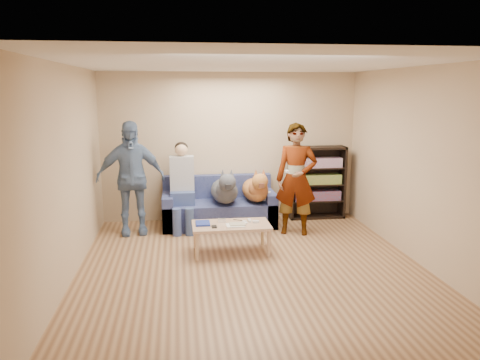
{
  "coord_description": "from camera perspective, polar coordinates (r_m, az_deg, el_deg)",
  "views": [
    {
      "loc": [
        -0.93,
        -5.69,
        2.3
      ],
      "look_at": [
        0.0,
        1.2,
        0.95
      ],
      "focal_mm": 35.0,
      "sensor_mm": 36.0,
      "label": 1
    }
  ],
  "objects": [
    {
      "name": "headphone_cup_a",
      "position": [
        6.67,
        0.64,
        -5.29
      ],
      "size": [
        0.07,
        0.07,
        0.02
      ],
      "primitive_type": "cylinder",
      "color": "white",
      "rests_on": "coffee_table"
    },
    {
      "name": "ceiling",
      "position": [
        5.77,
        1.64,
        13.98
      ],
      "size": [
        5.0,
        5.0,
        0.0
      ],
      "primitive_type": "plane",
      "rotation": [
        3.14,
        0.0,
        0.0
      ],
      "color": "white",
      "rests_on": "ground"
    },
    {
      "name": "headphone_cup_b",
      "position": [
        6.75,
        0.54,
        -5.1
      ],
      "size": [
        0.07,
        0.07,
        0.02
      ],
      "primitive_type": "cylinder",
      "color": "silver",
      "rests_on": "coffee_table"
    },
    {
      "name": "wall_right",
      "position": [
        6.59,
        21.27,
        1.52
      ],
      "size": [
        0.0,
        5.0,
        5.0
      ],
      "primitive_type": "plane",
      "rotation": [
        1.57,
        0.0,
        -1.57
      ],
      "color": "tan",
      "rests_on": "ground"
    },
    {
      "name": "person_standing_right",
      "position": [
        7.5,
        6.87,
        0.1
      ],
      "size": [
        0.75,
        0.61,
        1.79
      ],
      "primitive_type": "imported",
      "rotation": [
        0.0,
        0.0,
        -0.31
      ],
      "color": "gray",
      "rests_on": "ground"
    },
    {
      "name": "dog_tan",
      "position": [
        7.91,
        1.97,
        -1.08
      ],
      "size": [
        0.43,
        1.17,
        0.62
      ],
      "color": "#AE7535",
      "rests_on": "sofa"
    },
    {
      "name": "camera_silver",
      "position": [
        6.76,
        -2.23,
        -4.93
      ],
      "size": [
        0.11,
        0.06,
        0.05
      ],
      "primitive_type": "cube",
      "color": "silver",
      "rests_on": "coffee_table"
    },
    {
      "name": "bookshelf",
      "position": [
        8.55,
        9.33,
        -0.09
      ],
      "size": [
        1.0,
        0.34,
        1.3
      ],
      "color": "black",
      "rests_on": "ground"
    },
    {
      "name": "wall_front",
      "position": [
        3.47,
        8.23,
        -5.86
      ],
      "size": [
        4.5,
        0.0,
        4.5
      ],
      "primitive_type": "plane",
      "rotation": [
        -1.57,
        0.0,
        0.0
      ],
      "color": "tan",
      "rests_on": "ground"
    },
    {
      "name": "controller_a",
      "position": [
        6.79,
        1.16,
        -4.94
      ],
      "size": [
        0.04,
        0.13,
        0.03
      ],
      "primitive_type": "cube",
      "color": "silver",
      "rests_on": "coffee_table"
    },
    {
      "name": "pen_black",
      "position": [
        6.85,
        -0.27,
        -4.9
      ],
      "size": [
        0.13,
        0.08,
        0.01
      ],
      "primitive_type": "cylinder",
      "rotation": [
        0.0,
        1.57,
        -0.52
      ],
      "color": "black",
      "rests_on": "coffee_table"
    },
    {
      "name": "pen_orange",
      "position": [
        6.51,
        -1.11,
        -5.75
      ],
      "size": [
        0.13,
        0.06,
        0.01
      ],
      "primitive_type": "cylinder",
      "rotation": [
        0.0,
        1.57,
        0.35
      ],
      "color": "orange",
      "rests_on": "coffee_table"
    },
    {
      "name": "person_seated",
      "position": [
        7.81,
        -7.07,
        -0.37
      ],
      "size": [
        0.4,
        0.73,
        1.47
      ],
      "color": "#3A4C81",
      "rests_on": "sofa"
    },
    {
      "name": "controller_b",
      "position": [
        6.73,
        1.94,
        -5.1
      ],
      "size": [
        0.09,
        0.06,
        0.03
      ],
      "primitive_type": "cube",
      "color": "silver",
      "rests_on": "coffee_table"
    },
    {
      "name": "ground",
      "position": [
        6.2,
        1.5,
        -10.77
      ],
      "size": [
        5.0,
        5.0,
        0.0
      ],
      "primitive_type": "plane",
      "color": "brown",
      "rests_on": "ground"
    },
    {
      "name": "dog_gray",
      "position": [
        7.78,
        -1.86,
        -1.21
      ],
      "size": [
        0.45,
        1.27,
        0.65
      ],
      "color": "#474B50",
      "rests_on": "sofa"
    },
    {
      "name": "wall_left",
      "position": [
        5.92,
        -20.45,
        0.58
      ],
      "size": [
        0.0,
        5.0,
        5.0
      ],
      "primitive_type": "plane",
      "rotation": [
        1.57,
        0.0,
        1.57
      ],
      "color": "tan",
      "rests_on": "ground"
    },
    {
      "name": "wallet",
      "position": [
        6.53,
        -3.17,
        -5.69
      ],
      "size": [
        0.07,
        0.12,
        0.02
      ],
      "primitive_type": "cube",
      "color": "black",
      "rests_on": "coffee_table"
    },
    {
      "name": "papers",
      "position": [
        6.57,
        -0.56,
        -5.55
      ],
      "size": [
        0.26,
        0.2,
        0.02
      ],
      "primitive_type": "cube",
      "color": "white",
      "rests_on": "coffee_table"
    },
    {
      "name": "held_controller",
      "position": [
        7.23,
        5.76,
        1.06
      ],
      "size": [
        0.05,
        0.12,
        0.03
      ],
      "primitive_type": "cube",
      "rotation": [
        0.0,
        0.0,
        0.04
      ],
      "color": "white",
      "rests_on": "person_standing_right"
    },
    {
      "name": "notebook_blue",
      "position": [
        6.68,
        -4.57,
        -5.28
      ],
      "size": [
        0.2,
        0.26,
        0.03
      ],
      "primitive_type": "cube",
      "color": "navy",
      "rests_on": "coffee_table"
    },
    {
      "name": "wall_back",
      "position": [
        8.3,
        -1.2,
        4.07
      ],
      "size": [
        4.5,
        0.0,
        4.5
      ],
      "primitive_type": "plane",
      "rotation": [
        1.57,
        0.0,
        0.0
      ],
      "color": "tan",
      "rests_on": "ground"
    },
    {
      "name": "sofa",
      "position": [
        8.07,
        -2.61,
        -3.51
      ],
      "size": [
        1.9,
        0.85,
        0.82
      ],
      "color": "#515B93",
      "rests_on": "ground"
    },
    {
      "name": "coffee_table",
      "position": [
        6.68,
        -1.09,
        -5.77
      ],
      "size": [
        1.1,
        0.6,
        0.42
      ],
      "color": "tan",
      "rests_on": "ground"
    },
    {
      "name": "magazine",
      "position": [
        6.59,
        -0.32,
        -5.38
      ],
      "size": [
        0.22,
        0.17,
        0.01
      ],
      "primitive_type": "cube",
      "color": "#A99E87",
      "rests_on": "coffee_table"
    },
    {
      "name": "blanket",
      "position": [
        8.0,
        2.82,
        -1.93
      ],
      "size": [
        0.48,
        0.4,
        0.17
      ],
      "primitive_type": "ellipsoid",
      "color": "#BCBDC2",
      "rests_on": "sofa"
    },
    {
      "name": "person_standing_left",
      "position": [
        7.64,
        -13.19,
        0.22
      ],
      "size": [
        1.12,
        0.58,
        1.82
      ],
      "primitive_type": "imported",
      "rotation": [
        0.0,
        0.0,
        0.13
      ],
      "color": "#6C81AD",
      "rests_on": "ground"
    }
  ]
}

